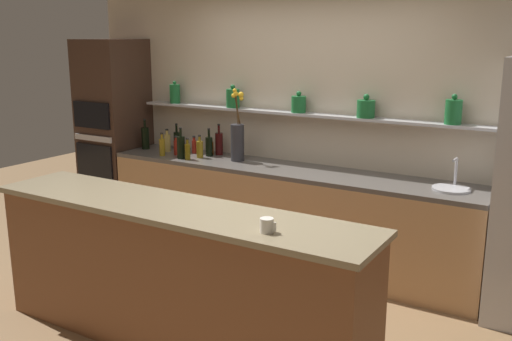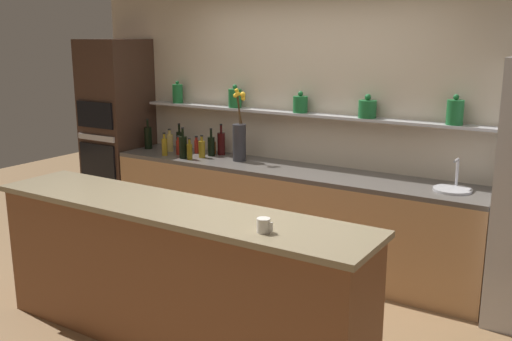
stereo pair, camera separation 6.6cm
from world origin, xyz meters
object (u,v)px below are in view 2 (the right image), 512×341
object	(u,v)px
oven_tower	(118,134)
bottle_sauce_6	(213,147)
bottle_wine_8	(179,140)
bottle_sauce_2	(178,147)
bottle_oil_4	(164,146)
bottle_oil_10	(190,151)
bottle_spirit_11	(170,142)
sink_fixture	(453,188)
bottle_wine_3	(211,146)
coffee_mug	(264,225)
bottle_wine_9	(148,137)
bottle_wine_7	(221,143)
bottle_sauce_0	(196,146)
bottle_wine_1	(183,147)
bottle_oil_5	(202,149)
flower_vase	(239,139)

from	to	relation	value
oven_tower	bottle_sauce_6	distance (m)	1.23
bottle_wine_8	bottle_sauce_2	bearing A→B (deg)	-52.41
bottle_oil_4	bottle_sauce_6	xyz separation A→B (m)	(0.38, 0.33, -0.02)
bottle_oil_10	bottle_spirit_11	bearing A→B (deg)	154.10
sink_fixture	bottle_wine_8	xyz separation A→B (m)	(-2.96, 0.17, 0.08)
bottle_wine_3	bottle_oil_10	size ratio (longest dim) A/B	1.32
bottle_wine_8	coffee_mug	world-z (taller)	bottle_wine_8
oven_tower	bottle_sauce_2	size ratio (longest dim) A/B	10.58
bottle_wine_8	bottle_wine_9	size ratio (longest dim) A/B	0.86
bottle_wine_7	bottle_wine_9	world-z (taller)	bottle_wine_9
bottle_spirit_11	coffee_mug	xyz separation A→B (m)	(2.36, -1.93, 0.04)
bottle_wine_9	coffee_mug	xyz separation A→B (m)	(2.66, -1.91, 0.02)
bottle_oil_4	bottle_wine_7	size ratio (longest dim) A/B	0.74
bottle_spirit_11	bottle_sauce_6	bearing A→B (deg)	14.48
bottle_sauce_0	bottle_oil_4	world-z (taller)	bottle_oil_4
bottle_wine_1	bottle_spirit_11	bearing A→B (deg)	149.63
bottle_wine_3	oven_tower	bearing A→B (deg)	-176.33
bottle_oil_5	bottle_wine_7	distance (m)	0.24
bottle_sauce_2	sink_fixture	bearing A→B (deg)	1.35
bottle_wine_3	bottle_oil_5	bearing A→B (deg)	-103.18
bottle_sauce_0	sink_fixture	bearing A→B (deg)	-1.93
bottle_sauce_6	bottle_oil_10	bearing A→B (deg)	-97.07
sink_fixture	bottle_sauce_0	size ratio (longest dim) A/B	1.63
flower_vase	bottle_oil_10	bearing A→B (deg)	-154.98
bottle_oil_4	bottle_oil_5	xyz separation A→B (m)	(0.39, 0.12, -0.01)
flower_vase	bottle_wine_8	bearing A→B (deg)	170.47
bottle_wine_7	bottle_wine_9	distance (m)	0.88
bottle_wine_1	bottle_sauce_0	bearing A→B (deg)	99.22
bottle_oil_5	bottle_sauce_6	world-z (taller)	bottle_oil_5
flower_vase	bottle_spirit_11	xyz separation A→B (m)	(-0.90, 0.00, -0.12)
bottle_wine_1	bottle_oil_5	size ratio (longest dim) A/B	1.36
oven_tower	bottle_wine_1	world-z (taller)	oven_tower
bottle_wine_7	bottle_sauce_2	bearing A→B (deg)	-148.06
bottle_wine_8	bottle_sauce_6	bearing A→B (deg)	-2.72
bottle_sauce_6	bottle_spirit_11	distance (m)	0.50
oven_tower	bottle_sauce_0	size ratio (longest dim) A/B	11.26
flower_vase	bottle_wine_1	distance (m)	0.59
bottle_wine_3	bottle_spirit_11	world-z (taller)	bottle_wine_3
sink_fixture	bottle_oil_4	size ratio (longest dim) A/B	1.27
flower_vase	bottle_oil_4	size ratio (longest dim) A/B	2.99
bottle_sauce_6	bottle_wine_8	world-z (taller)	bottle_wine_8
flower_vase	bottle_wine_7	size ratio (longest dim) A/B	2.22
bottle_oil_4	bottle_oil_5	world-z (taller)	bottle_oil_4
bottle_spirit_11	coffee_mug	bearing A→B (deg)	-39.19
sink_fixture	bottle_sauce_6	xyz separation A→B (m)	(-2.49, 0.15, 0.05)
bottle_wine_9	bottle_wine_7	bearing A→B (deg)	10.42
bottle_sauce_0	bottle_oil_10	world-z (taller)	bottle_oil_10
oven_tower	bottle_oil_10	distance (m)	1.19
sink_fixture	coffee_mug	world-z (taller)	sink_fixture
sink_fixture	bottle_wine_9	xyz separation A→B (m)	(-3.27, 0.01, 0.10)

